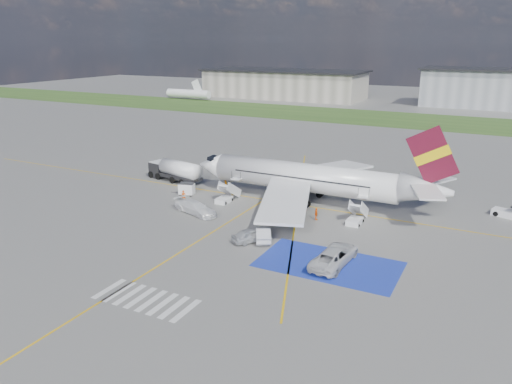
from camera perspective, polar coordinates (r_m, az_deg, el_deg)
ground at (r=58.02m, az=0.24°, el=-4.82°), size 400.00×400.00×0.00m
grass_strip at (r=146.67m, az=17.46°, el=7.82°), size 400.00×30.00×0.01m
taxiway_line_main at (r=68.28m, az=4.80°, el=-1.46°), size 120.00×0.20×0.01m
taxiway_line_cross at (r=52.68m, az=-9.67°, el=-7.43°), size 0.20×60.00×0.01m
taxiway_line_diag at (r=68.28m, az=4.80°, el=-1.46°), size 20.71×56.45×0.01m
staging_box at (r=51.10m, az=8.31°, el=-8.17°), size 14.00×8.00×0.01m
crosswalk at (r=45.31m, az=-12.47°, el=-11.89°), size 9.00×4.00×0.01m
terminal_west at (r=195.61m, az=3.19°, el=12.18°), size 60.00×22.00×10.00m
terminal_centre at (r=183.73m, az=26.16°, el=10.49°), size 48.00×18.00×12.00m
airliner at (r=68.56m, az=6.68°, el=1.52°), size 36.81×32.95×11.92m
airstairs_fwd at (r=69.31m, az=-3.51°, el=-0.61°), size 1.90×5.20×3.60m
airstairs_aft at (r=62.40m, az=11.31°, el=-2.95°), size 1.90×5.20×3.60m
fuel_tanker at (r=80.09m, az=-9.23°, el=2.24°), size 10.33×4.76×3.41m
gpu_cart at (r=72.73m, az=-7.92°, el=0.27°), size 2.44×1.88×1.81m
car_silver_a at (r=55.69m, az=-0.57°, el=-4.95°), size 3.87×4.69×1.51m
car_silver_b at (r=56.14m, az=0.78°, el=-4.75°), size 3.71×4.87×1.54m
van_white_a at (r=50.87m, az=8.99°, el=-6.91°), size 3.14×6.23×2.28m
van_white_b at (r=64.87m, az=-6.95°, el=-1.56°), size 5.80×3.78×2.11m
crew_fwd at (r=69.50m, az=-8.28°, el=-0.51°), size 0.74×0.68×1.70m
crew_nose at (r=75.01m, az=-3.53°, el=0.89°), size 0.76×0.87×1.53m
crew_aft at (r=62.62m, az=6.90°, el=-2.50°), size 0.80×0.99×1.58m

